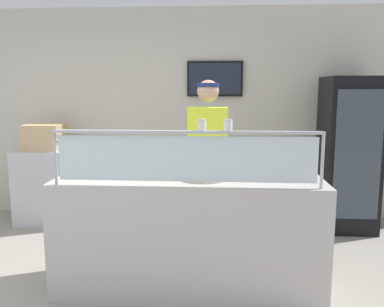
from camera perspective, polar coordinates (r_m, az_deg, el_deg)
The scene contains 12 objects.
ground_plane at distance 4.24m, azimuth 0.23°, elevation -14.17°, with size 12.00×12.00×0.00m, color gray.
shop_rear_unit at distance 5.32m, azimuth 1.21°, elevation 5.64°, with size 6.59×0.13×2.70m.
serving_counter at distance 3.45m, azimuth -0.46°, elevation -11.27°, with size 2.19×0.67×0.95m, color #BCB7B2.
sneeze_guard at distance 2.99m, azimuth -0.87°, elevation 0.34°, with size 2.02×0.06×0.42m.
pizza_tray at distance 3.32m, azimuth 1.59°, elevation -3.24°, with size 0.42×0.42×0.04m.
pizza_server at distance 3.29m, azimuth 1.76°, elevation -2.94°, with size 0.07×0.28×0.01m, color #ADAFB7.
parmesan_shaker at distance 2.96m, azimuth 1.44°, elevation 3.95°, with size 0.06×0.06×0.09m.
pepper_flake_shaker at distance 2.96m, azimuth 5.13°, elevation 3.91°, with size 0.06×0.06×0.09m.
worker_figure at distance 3.94m, azimuth 2.28°, elevation -0.70°, with size 0.41×0.50×1.76m.
drink_fridge at distance 5.16m, azimuth 21.14°, elevation -0.06°, with size 0.61×0.68×1.82m.
prep_shelf at distance 5.40m, azimuth -19.65°, elevation -4.37°, with size 0.70×0.55×0.93m, color #B7BABF.
pizza_box_stack at distance 5.30m, azimuth -20.00°, elevation 2.21°, with size 0.48×0.46×0.31m.
Camera 1 is at (1.34, -2.89, 1.68)m, focal length 37.85 mm.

